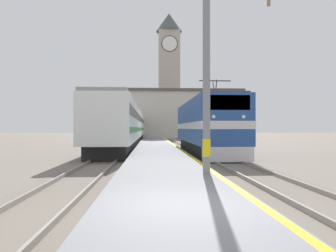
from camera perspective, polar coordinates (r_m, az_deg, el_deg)
The scene contains 9 objects.
ground_plane at distance 36.69m, azimuth -2.23°, elevation -3.34°, with size 200.00×200.00×0.00m, color #70665B.
platform at distance 31.69m, azimuth -2.07°, elevation -3.52°, with size 3.59×140.00×0.32m.
rail_track_near at distance 31.97m, azimuth 4.30°, elevation -3.72°, with size 2.83×140.00×0.16m.
rail_track_far at distance 31.80m, azimuth -7.79°, elevation -3.74°, with size 2.84×140.00×0.16m.
locomotive_train at distance 24.62m, azimuth 6.53°, elevation -0.06°, with size 2.92×14.65×4.95m.
passenger_train at distance 40.25m, azimuth -6.81°, elevation 0.03°, with size 2.92×45.64×4.06m.
catenary_mast at distance 11.53m, azimuth 7.17°, elevation 9.34°, with size 2.50×0.28×7.07m.
clock_tower at distance 72.29m, azimuth 0.18°, elevation 9.57°, with size 5.62×5.62×26.99m.
station_building at distance 62.20m, azimuth 0.30°, elevation 2.02°, with size 26.46×9.60×8.97m.
Camera 1 is at (-0.61, -6.64, 1.88)m, focal length 35.00 mm.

